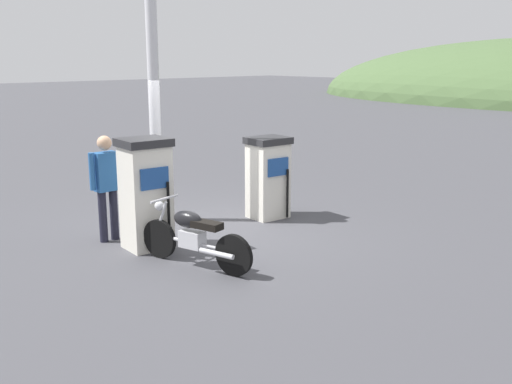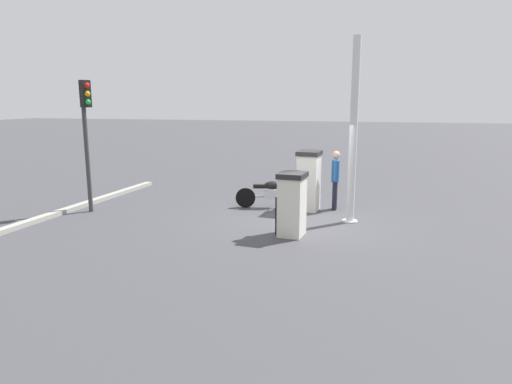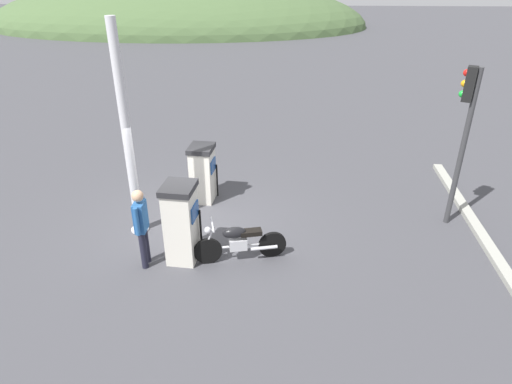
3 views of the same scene
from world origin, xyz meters
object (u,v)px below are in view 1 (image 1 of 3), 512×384
fuel_pump_near (146,193)px  attendant_person (106,181)px  canopy_support_pole (154,95)px  motorcycle_near_pump (193,236)px  fuel_pump_far (268,177)px

fuel_pump_near → attendant_person: bearing=-160.8°
fuel_pump_near → attendant_person: 0.78m
attendant_person → canopy_support_pole: canopy_support_pole is taller
motorcycle_near_pump → attendant_person: (-1.88, -0.27, 0.54)m
fuel_pump_near → motorcycle_near_pump: (1.15, 0.01, -0.42)m
attendant_person → fuel_pump_near: bearing=19.2°
fuel_pump_near → motorcycle_near_pump: size_ratio=0.91×
fuel_pump_far → attendant_person: (-0.73, -2.86, 0.22)m
motorcycle_near_pump → attendant_person: bearing=-172.0°
fuel_pump_far → canopy_support_pole: (-1.25, -1.57, 1.49)m
fuel_pump_far → attendant_person: size_ratio=0.87×
fuel_pump_near → canopy_support_pole: bearing=140.4°
fuel_pump_near → attendant_person: size_ratio=1.00×
attendant_person → canopy_support_pole: (-0.52, 1.29, 1.27)m
fuel_pump_near → attendant_person: (-0.73, -0.26, 0.11)m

